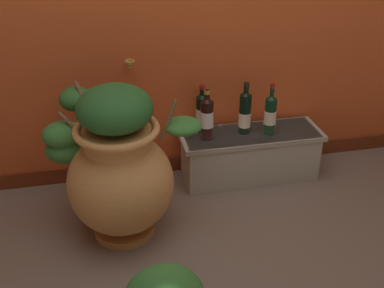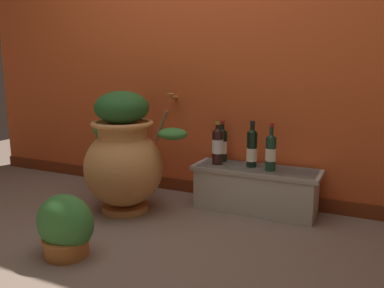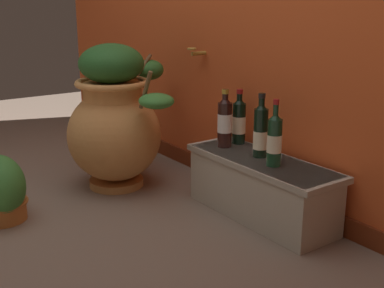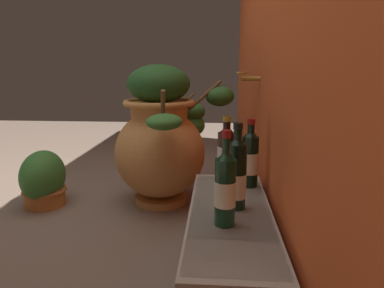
# 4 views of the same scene
# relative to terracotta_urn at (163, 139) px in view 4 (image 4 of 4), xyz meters

# --- Properties ---
(ground_plane) EXTENTS (7.00, 7.00, 0.00)m
(ground_plane) POSITION_rel_terracotta_urn_xyz_m (0.41, -0.55, -0.40)
(ground_plane) COLOR #7A6656
(terracotta_urn) EXTENTS (0.81, 0.72, 0.84)m
(terracotta_urn) POSITION_rel_terracotta_urn_xyz_m (0.00, 0.00, 0.00)
(terracotta_urn) COLOR #D68E4C
(terracotta_urn) RESTS_ON ground_plane
(stone_ledge) EXTENTS (0.88, 0.30, 0.31)m
(stone_ledge) POSITION_rel_terracotta_urn_xyz_m (0.84, 0.38, -0.23)
(stone_ledge) COLOR beige
(stone_ledge) RESTS_ON ground_plane
(wine_bottle_left) EXTENTS (0.08, 0.08, 0.31)m
(wine_bottle_left) POSITION_rel_terracotta_urn_xyz_m (0.55, 0.37, 0.05)
(wine_bottle_left) COLOR black
(wine_bottle_left) RESTS_ON stone_ledge
(wine_bottle_middle) EXTENTS (0.07, 0.07, 0.32)m
(wine_bottle_middle) POSITION_rel_terracotta_urn_xyz_m (0.80, 0.40, 0.04)
(wine_bottle_middle) COLOR black
(wine_bottle_middle) RESTS_ON stone_ledge
(wine_bottle_right) EXTENTS (0.07, 0.07, 0.32)m
(wine_bottle_right) POSITION_rel_terracotta_urn_xyz_m (0.94, 0.36, 0.04)
(wine_bottle_right) COLOR black
(wine_bottle_right) RESTS_ON stone_ledge
(wine_bottle_back) EXTENTS (0.07, 0.07, 0.30)m
(wine_bottle_back) POSITION_rel_terracotta_urn_xyz_m (0.55, 0.47, 0.04)
(wine_bottle_back) COLOR black
(wine_bottle_back) RESTS_ON stone_ledge
(potted_shrub) EXTENTS (0.33, 0.26, 0.34)m
(potted_shrub) POSITION_rel_terracotta_urn_xyz_m (0.12, -0.71, -0.24)
(potted_shrub) COLOR #C17033
(potted_shrub) RESTS_ON ground_plane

